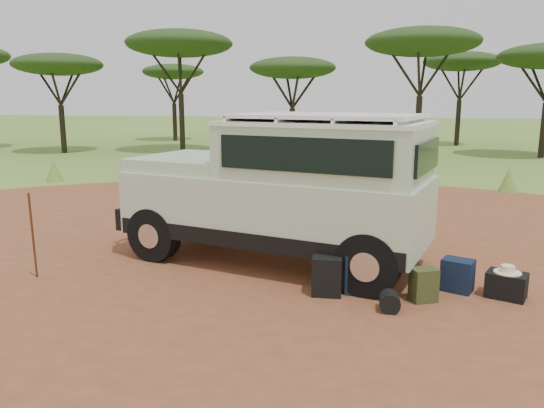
% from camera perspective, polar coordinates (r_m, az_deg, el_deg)
% --- Properties ---
extents(ground, '(140.00, 140.00, 0.00)m').
position_cam_1_polar(ground, '(8.68, -1.50, -7.96)').
color(ground, olive).
rests_on(ground, ground).
extents(dirt_clearing, '(23.00, 23.00, 0.01)m').
position_cam_1_polar(dirt_clearing, '(8.68, -1.50, -7.94)').
color(dirt_clearing, '#964731').
rests_on(dirt_clearing, ground).
extents(grass_fringe, '(36.60, 1.60, 0.90)m').
position_cam_1_polar(grass_fringe, '(16.94, 4.78, 2.98)').
color(grass_fringe, olive).
rests_on(grass_fringe, ground).
extents(acacia_treeline, '(46.70, 13.20, 6.26)m').
position_cam_1_polar(acacia_treeline, '(27.91, 8.54, 15.41)').
color(acacia_treeline, black).
rests_on(acacia_treeline, ground).
extents(safari_vehicle, '(5.71, 3.50, 2.61)m').
position_cam_1_polar(safari_vehicle, '(9.18, 1.37, 1.27)').
color(safari_vehicle, '#B4CDAF').
rests_on(safari_vehicle, ground).
extents(walking_staff, '(0.19, 0.28, 1.45)m').
position_cam_1_polar(walking_staff, '(9.19, -24.33, -3.19)').
color(walking_staff, '#5E2F16').
rests_on(walking_staff, ground).
extents(backpack_black, '(0.44, 0.33, 0.59)m').
position_cam_1_polar(backpack_black, '(7.91, 5.93, -7.75)').
color(backpack_black, black).
rests_on(backpack_black, ground).
extents(backpack_navy, '(0.50, 0.38, 0.61)m').
position_cam_1_polar(backpack_navy, '(8.04, 9.66, -7.46)').
color(backpack_navy, '#13213B').
rests_on(backpack_navy, ground).
extents(backpack_olive, '(0.43, 0.38, 0.49)m').
position_cam_1_polar(backpack_olive, '(7.96, 16.00, -8.39)').
color(backpack_olive, '#3E4520').
rests_on(backpack_olive, ground).
extents(duffel_navy, '(0.54, 0.48, 0.50)m').
position_cam_1_polar(duffel_navy, '(8.52, 19.32, -7.25)').
color(duffel_navy, '#13213B').
rests_on(duffel_navy, ground).
extents(hard_case, '(0.65, 0.57, 0.38)m').
position_cam_1_polar(hard_case, '(8.52, 23.89, -8.01)').
color(hard_case, black).
rests_on(hard_case, ground).
extents(stuff_sack, '(0.29, 0.29, 0.28)m').
position_cam_1_polar(stuff_sack, '(7.53, 12.54, -10.22)').
color(stuff_sack, black).
rests_on(stuff_sack, ground).
extents(safari_hat, '(0.38, 0.38, 0.11)m').
position_cam_1_polar(safari_hat, '(8.45, 24.02, -6.51)').
color(safari_hat, beige).
rests_on(safari_hat, hard_case).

